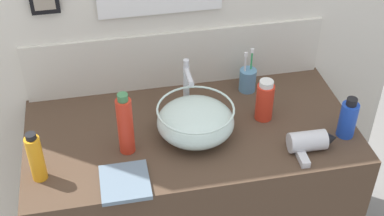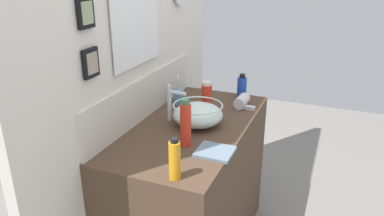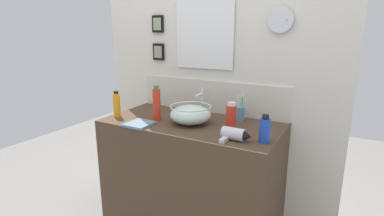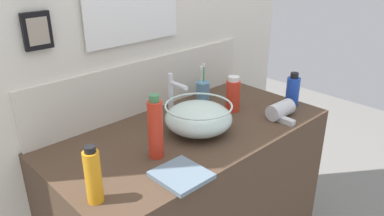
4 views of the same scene
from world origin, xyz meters
TOP-DOWN VIEW (x-y plane):
  - vanity_counter at (0.00, 0.00)m, footprint 1.22×0.61m
  - back_panel at (-0.00, 0.33)m, footprint 1.93×0.10m
  - glass_bowl_sink at (0.01, -0.03)m, footprint 0.28×0.28m
  - faucet at (0.01, 0.13)m, footprint 0.02×0.11m
  - hair_drier at (0.39, -0.19)m, footprint 0.18×0.13m
  - toothbrush_cup at (0.27, 0.20)m, footprint 0.07×0.07m
  - shampoo_bottle at (0.28, 0.02)m, footprint 0.07×0.07m
  - soap_dispenser at (-0.24, -0.07)m, footprint 0.06×0.06m
  - lotion_bottle at (0.55, -0.14)m, footprint 0.06×0.06m
  - spray_bottle at (-0.54, -0.15)m, footprint 0.05×0.05m
  - hand_towel at (-0.27, -0.23)m, footprint 0.16×0.17m

SIDE VIEW (x-z plane):
  - vanity_counter at x=0.00m, z-range 0.00..0.89m
  - hand_towel at x=-0.27m, z-range 0.89..0.91m
  - hair_drier at x=0.39m, z-range 0.89..0.97m
  - toothbrush_cup at x=0.27m, z-range 0.85..1.04m
  - glass_bowl_sink at x=0.01m, z-range 0.90..1.02m
  - lotion_bottle at x=0.55m, z-range 0.89..1.05m
  - shampoo_bottle at x=0.28m, z-range 0.89..1.06m
  - spray_bottle at x=-0.54m, z-range 0.89..1.08m
  - soap_dispenser at x=-0.24m, z-range 0.89..1.13m
  - faucet at x=0.01m, z-range 0.91..1.12m
  - back_panel at x=0.00m, z-range 0.00..2.47m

